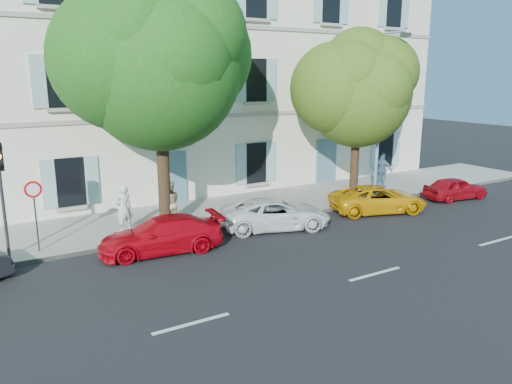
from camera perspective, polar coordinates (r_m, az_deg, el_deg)
ground at (r=18.51m, az=4.79°, el=-5.23°), size 90.00×90.00×0.00m
sidewalk at (r=22.10m, az=-1.94°, el=-1.91°), size 36.00×4.50×0.15m
kerb at (r=20.29m, az=1.04°, el=-3.27°), size 36.00×0.16×0.16m
building at (r=26.50m, az=-8.25°, el=13.45°), size 28.00×7.00×12.00m
car_red_coupe at (r=17.12m, az=-10.80°, el=-4.86°), size 4.33×2.18×1.20m
car_white_coupe at (r=19.38m, az=2.29°, el=-2.51°), size 4.64×3.15×1.18m
car_yellow_supercar at (r=22.30m, az=13.80°, el=-0.80°), size 4.60×3.17×1.17m
car_red_hatchback at (r=25.73m, az=21.82°, el=0.39°), size 3.35×1.72×1.09m
tree_left at (r=18.74m, az=-11.02°, el=13.63°), size 5.92×5.92×9.17m
tree_right at (r=23.74m, az=11.54°, el=10.86°), size 4.87×4.87×7.51m
traffic_light at (r=17.22m, az=-27.22°, el=1.67°), size 0.29×0.42×3.71m
road_sign at (r=17.68m, az=-24.01°, el=-0.95°), size 0.55×0.08×2.38m
street_lamp at (r=23.77m, az=14.17°, el=9.41°), size 0.26×1.60×7.54m
pedestrian_a at (r=19.05m, az=-14.87°, el=-1.85°), size 0.71×0.54×1.77m
pedestrian_b at (r=19.51m, az=-9.84°, el=-1.30°), size 0.94×0.79×1.74m
pedestrian_c at (r=26.45m, az=14.24°, el=2.41°), size 0.80×1.15×1.82m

